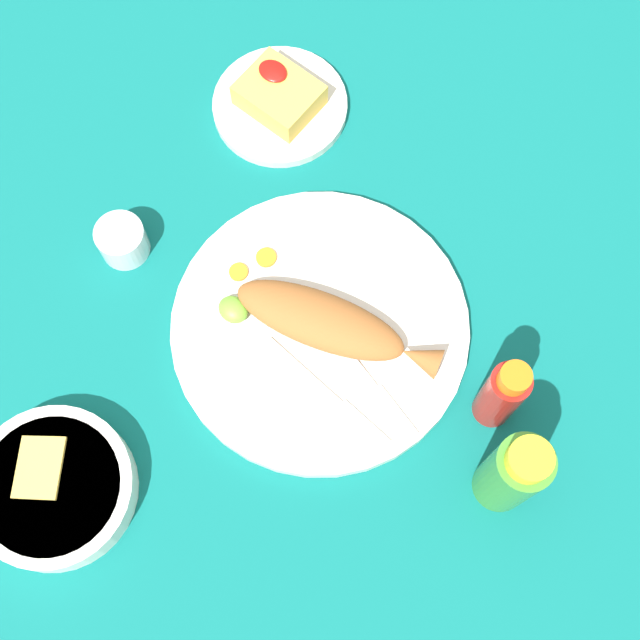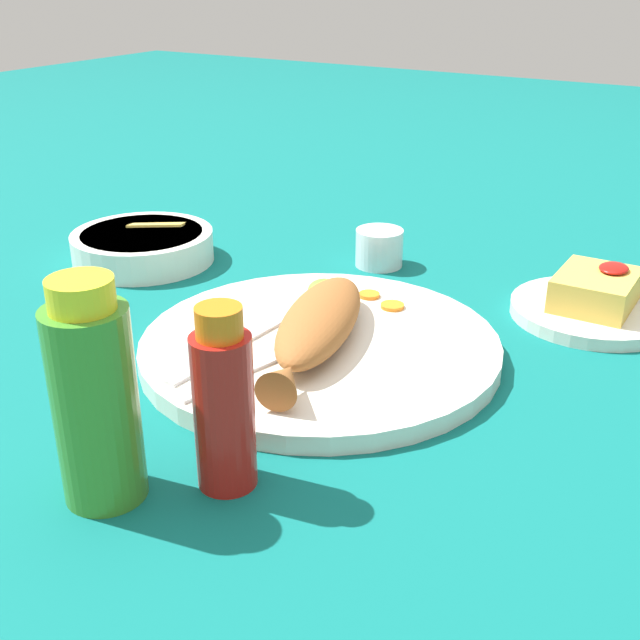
{
  "view_description": "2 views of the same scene",
  "coord_description": "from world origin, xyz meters",
  "px_view_note": "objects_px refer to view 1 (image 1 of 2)",
  "views": [
    {
      "loc": [
        -0.21,
        0.26,
        1.01
      ],
      "look_at": [
        0.0,
        0.0,
        0.04
      ],
      "focal_mm": 50.0,
      "sensor_mm": 36.0,
      "label": 1
    },
    {
      "loc": [
        -0.6,
        -0.37,
        0.36
      ],
      "look_at": [
        0.0,
        0.0,
        0.04
      ],
      "focal_mm": 45.0,
      "sensor_mm": 36.0,
      "label": 2
    }
  ],
  "objects_px": {
    "fork_far": "(334,400)",
    "salt_cup": "(123,242)",
    "fried_fish": "(330,324)",
    "guacamole_bowl": "(54,488)",
    "hot_sauce_bottle_red": "(502,394)",
    "hot_sauce_bottle_green": "(513,473)",
    "fork_near": "(370,383)",
    "side_plate_fries": "(280,106)",
    "main_plate": "(320,328)"
  },
  "relations": [
    {
      "from": "hot_sauce_bottle_red",
      "to": "guacamole_bowl",
      "type": "relative_size",
      "value": 0.8
    },
    {
      "from": "hot_sauce_bottle_green",
      "to": "side_plate_fries",
      "type": "height_order",
      "value": "hot_sauce_bottle_green"
    },
    {
      "from": "hot_sauce_bottle_green",
      "to": "fork_near",
      "type": "bearing_deg",
      "value": 0.3
    },
    {
      "from": "fried_fish",
      "to": "salt_cup",
      "type": "xyz_separation_m",
      "value": [
        0.26,
        0.07,
        -0.02
      ]
    },
    {
      "from": "salt_cup",
      "to": "fried_fish",
      "type": "bearing_deg",
      "value": -165.23
    },
    {
      "from": "hot_sauce_bottle_red",
      "to": "hot_sauce_bottle_green",
      "type": "relative_size",
      "value": 0.84
    },
    {
      "from": "main_plate",
      "to": "fork_near",
      "type": "relative_size",
      "value": 1.93
    },
    {
      "from": "fried_fish",
      "to": "fork_far",
      "type": "height_order",
      "value": "fried_fish"
    },
    {
      "from": "fried_fish",
      "to": "salt_cup",
      "type": "bearing_deg",
      "value": -2.26
    },
    {
      "from": "side_plate_fries",
      "to": "main_plate",
      "type": "bearing_deg",
      "value": 138.36
    },
    {
      "from": "fork_far",
      "to": "salt_cup",
      "type": "bearing_deg",
      "value": -174.82
    },
    {
      "from": "fried_fish",
      "to": "guacamole_bowl",
      "type": "distance_m",
      "value": 0.36
    },
    {
      "from": "hot_sauce_bottle_green",
      "to": "guacamole_bowl",
      "type": "relative_size",
      "value": 0.95
    },
    {
      "from": "hot_sauce_bottle_red",
      "to": "salt_cup",
      "type": "bearing_deg",
      "value": 13.89
    },
    {
      "from": "main_plate",
      "to": "fork_far",
      "type": "distance_m",
      "value": 0.09
    },
    {
      "from": "hot_sauce_bottle_green",
      "to": "hot_sauce_bottle_red",
      "type": "bearing_deg",
      "value": -49.52
    },
    {
      "from": "hot_sauce_bottle_red",
      "to": "side_plate_fries",
      "type": "relative_size",
      "value": 0.82
    },
    {
      "from": "hot_sauce_bottle_green",
      "to": "side_plate_fries",
      "type": "distance_m",
      "value": 0.56
    },
    {
      "from": "hot_sauce_bottle_green",
      "to": "salt_cup",
      "type": "relative_size",
      "value": 2.83
    },
    {
      "from": "main_plate",
      "to": "hot_sauce_bottle_green",
      "type": "relative_size",
      "value": 2.08
    },
    {
      "from": "fork_near",
      "to": "side_plate_fries",
      "type": "distance_m",
      "value": 0.39
    },
    {
      "from": "fork_far",
      "to": "fork_near",
      "type": "bearing_deg",
      "value": 69.63
    },
    {
      "from": "fried_fish",
      "to": "fork_near",
      "type": "relative_size",
      "value": 1.39
    },
    {
      "from": "fried_fish",
      "to": "hot_sauce_bottle_red",
      "type": "bearing_deg",
      "value": 175.71
    },
    {
      "from": "fork_near",
      "to": "salt_cup",
      "type": "relative_size",
      "value": 3.05
    },
    {
      "from": "main_plate",
      "to": "guacamole_bowl",
      "type": "height_order",
      "value": "guacamole_bowl"
    },
    {
      "from": "hot_sauce_bottle_green",
      "to": "guacamole_bowl",
      "type": "xyz_separation_m",
      "value": [
        0.38,
        0.31,
        -0.06
      ]
    },
    {
      "from": "main_plate",
      "to": "fork_far",
      "type": "bearing_deg",
      "value": 138.98
    },
    {
      "from": "hot_sauce_bottle_red",
      "to": "fork_far",
      "type": "bearing_deg",
      "value": 37.11
    },
    {
      "from": "salt_cup",
      "to": "side_plate_fries",
      "type": "xyz_separation_m",
      "value": [
        -0.02,
        -0.27,
        -0.01
      ]
    },
    {
      "from": "main_plate",
      "to": "guacamole_bowl",
      "type": "relative_size",
      "value": 1.97
    },
    {
      "from": "main_plate",
      "to": "side_plate_fries",
      "type": "bearing_deg",
      "value": -41.64
    },
    {
      "from": "hot_sauce_bottle_red",
      "to": "guacamole_bowl",
      "type": "xyz_separation_m",
      "value": [
        0.32,
        0.38,
        -0.04
      ]
    },
    {
      "from": "main_plate",
      "to": "hot_sauce_bottle_green",
      "type": "bearing_deg",
      "value": 176.24
    },
    {
      "from": "fried_fish",
      "to": "hot_sauce_bottle_green",
      "type": "xyz_separation_m",
      "value": [
        -0.26,
        0.02,
        0.04
      ]
    },
    {
      "from": "fork_far",
      "to": "salt_cup",
      "type": "relative_size",
      "value": 3.1
    },
    {
      "from": "fried_fish",
      "to": "hot_sauce_bottle_green",
      "type": "distance_m",
      "value": 0.26
    },
    {
      "from": "fried_fish",
      "to": "hot_sauce_bottle_green",
      "type": "bearing_deg",
      "value": 158.3
    },
    {
      "from": "fork_near",
      "to": "fork_far",
      "type": "xyz_separation_m",
      "value": [
        0.02,
        0.04,
        0.0
      ]
    },
    {
      "from": "fork_near",
      "to": "side_plate_fries",
      "type": "bearing_deg",
      "value": 159.94
    },
    {
      "from": "fried_fish",
      "to": "hot_sauce_bottle_red",
      "type": "distance_m",
      "value": 0.21
    },
    {
      "from": "fried_fish",
      "to": "fork_far",
      "type": "distance_m",
      "value": 0.09
    },
    {
      "from": "main_plate",
      "to": "fried_fish",
      "type": "height_order",
      "value": "fried_fish"
    },
    {
      "from": "fried_fish",
      "to": "fork_far",
      "type": "xyz_separation_m",
      "value": [
        -0.06,
        0.06,
        -0.02
      ]
    },
    {
      "from": "fork_near",
      "to": "hot_sauce_bottle_green",
      "type": "relative_size",
      "value": 1.08
    },
    {
      "from": "fried_fish",
      "to": "salt_cup",
      "type": "height_order",
      "value": "fried_fish"
    },
    {
      "from": "salt_cup",
      "to": "fork_near",
      "type": "bearing_deg",
      "value": -172.08
    },
    {
      "from": "hot_sauce_bottle_red",
      "to": "hot_sauce_bottle_green",
      "type": "height_order",
      "value": "hot_sauce_bottle_green"
    },
    {
      "from": "salt_cup",
      "to": "guacamole_bowl",
      "type": "relative_size",
      "value": 0.33
    },
    {
      "from": "fried_fish",
      "to": "hot_sauce_bottle_green",
      "type": "relative_size",
      "value": 1.49
    }
  ]
}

